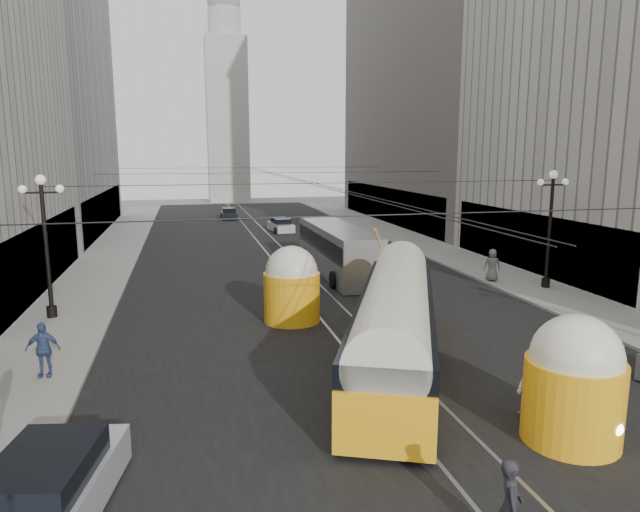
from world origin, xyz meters
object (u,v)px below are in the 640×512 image
streetcar (396,320)px  sedan_silver (46,493)px  city_bus (337,248)px  pedestrian_crossing_b (531,390)px  pedestrian_crossing_a (510,506)px  pedestrian_sidewalk_left (43,349)px  pedestrian_sidewalk_right (492,265)px

streetcar → sedan_silver: bearing=-146.2°
city_bus → pedestrian_crossing_b: size_ratio=6.52×
pedestrian_crossing_a → pedestrian_sidewalk_left: bearing=68.3°
sedan_silver → pedestrian_sidewalk_left: (-1.80, 8.08, 0.38)m
pedestrian_sidewalk_left → city_bus: bearing=49.0°
pedestrian_crossing_a → pedestrian_crossing_b: size_ratio=1.05×
streetcar → sedan_silver: 12.08m
pedestrian_crossing_b → pedestrian_sidewalk_right: (7.78, 15.69, 0.19)m
city_bus → pedestrian_sidewalk_left: (-13.82, -14.23, -0.54)m
city_bus → pedestrian_crossing_b: 20.46m
city_bus → sedan_silver: bearing=-118.3°
streetcar → sedan_silver: (-10.00, -6.69, -1.00)m
streetcar → pedestrian_sidewalk_left: bearing=173.3°
city_bus → sedan_silver: 25.36m
pedestrian_crossing_a → city_bus: bearing=16.8°
city_bus → pedestrian_sidewalk_right: 9.31m
city_bus → pedestrian_crossing_a: bearing=-97.5°
pedestrian_sidewalk_right → pedestrian_sidewalk_left: (-21.80, -9.47, 0.00)m
sedan_silver → pedestrian_sidewalk_left: bearing=102.6°
pedestrian_sidewalk_left → pedestrian_sidewalk_right: bearing=26.6°
pedestrian_crossing_b → pedestrian_sidewalk_right: size_ratio=0.96×
city_bus → pedestrian_sidewalk_left: city_bus is taller
sedan_silver → pedestrian_sidewalk_right: bearing=41.3°
pedestrian_crossing_b → streetcar: bearing=-158.7°
city_bus → pedestrian_crossing_a: size_ratio=6.23×
pedestrian_crossing_a → pedestrian_crossing_b: (3.51, 4.69, -0.04)m
streetcar → city_bus: (2.02, 15.62, -0.08)m
sedan_silver → pedestrian_sidewalk_right: 26.61m
streetcar → pedestrian_sidewalk_right: 14.77m
sedan_silver → pedestrian_crossing_a: bearing=-17.9°
sedan_silver → pedestrian_crossing_b: 12.37m
sedan_silver → pedestrian_crossing_a: 9.16m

